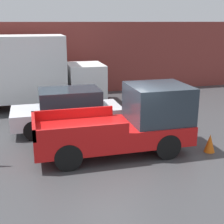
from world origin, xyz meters
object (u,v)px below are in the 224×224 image
(pickup_truck, at_px, (129,122))
(delivery_truck, at_px, (12,71))
(traffic_cone, at_px, (210,143))
(car, at_px, (68,110))

(pickup_truck, xyz_separation_m, delivery_truck, (-3.92, 6.76, 0.85))
(traffic_cone, bearing_deg, delivery_truck, 130.95)
(delivery_truck, height_order, traffic_cone, delivery_truck)
(car, relative_size, traffic_cone, 7.04)
(pickup_truck, distance_m, delivery_truck, 7.86)
(delivery_truck, relative_size, traffic_cone, 13.53)
(traffic_cone, bearing_deg, pickup_truck, 163.53)
(car, relative_size, delivery_truck, 0.52)
(pickup_truck, bearing_deg, traffic_cone, -16.47)
(pickup_truck, relative_size, delivery_truck, 0.61)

